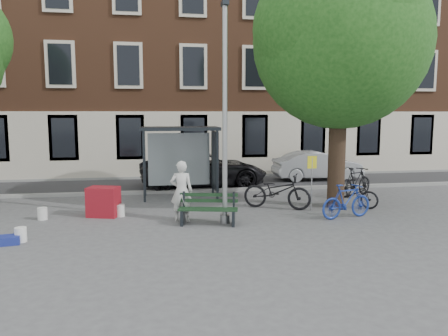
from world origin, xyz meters
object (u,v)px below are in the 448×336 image
object	(u,v)px
car_dark	(204,169)
car_silver	(317,166)
painter	(181,191)
bike_c	(352,193)
lamppost	(225,125)
bike_d	(356,182)
bike_a	(277,191)
notice_sign	(312,172)
red_stand	(103,202)
bus_shelter	(190,146)
bench	(208,211)
bike_b	(347,201)

from	to	relation	value
car_dark	car_silver	xyz separation A→B (m)	(5.50, 1.02, -0.07)
painter	car_silver	bearing A→B (deg)	-127.96
car_silver	bike_c	bearing A→B (deg)	170.72
bike_c	lamppost	bearing A→B (deg)	151.53
bike_c	car_dark	size ratio (longest dim) A/B	0.33
bike_d	car_dark	size ratio (longest dim) A/B	0.34
bike_a	bike_d	distance (m)	3.89
bike_d	bike_c	bearing A→B (deg)	122.60
lamppost	notice_sign	bearing A→B (deg)	20.26
lamppost	car_silver	bearing A→B (deg)	52.41
car_dark	notice_sign	bearing A→B (deg)	-156.09
car_silver	red_stand	bearing A→B (deg)	124.08
bus_shelter	bench	size ratio (longest dim) A/B	1.64
car_dark	red_stand	distance (m)	6.12
bench	painter	bearing A→B (deg)	157.07
lamppost	bench	xyz separation A→B (m)	(-0.49, -0.07, -2.39)
bench	bike_d	xyz separation A→B (m)	(6.03, 3.27, 0.16)
lamppost	notice_sign	world-z (taller)	lamppost
bike_a	notice_sign	bearing A→B (deg)	-88.21
lamppost	bike_b	bearing A→B (deg)	-0.56
car_dark	lamppost	bearing A→B (deg)	173.82
bike_b	bike_c	distance (m)	1.72
painter	bench	xyz separation A→B (m)	(0.71, -0.51, -0.49)
bike_d	car_silver	xyz separation A→B (m)	(0.10, 4.13, 0.13)
lamppost	bench	size ratio (longest dim) A/B	3.52
painter	bike_a	xyz separation A→B (m)	(3.20, 1.15, -0.30)
bike_a	red_stand	world-z (taller)	bike_a
lamppost	car_silver	distance (m)	9.49
lamppost	bike_c	bearing A→B (deg)	17.48
car_silver	notice_sign	bearing A→B (deg)	158.11
bench	notice_sign	world-z (taller)	notice_sign
bike_b	red_stand	distance (m)	7.31
lamppost	bus_shelter	xyz separation A→B (m)	(-0.61, 4.11, -0.87)
bike_d	painter	bearing A→B (deg)	83.96
car_dark	car_silver	world-z (taller)	car_dark
bike_c	car_silver	xyz separation A→B (m)	(1.08, 5.89, 0.22)
bike_a	bike_b	size ratio (longest dim) A/B	1.28
bus_shelter	painter	bearing A→B (deg)	-99.15
bus_shelter	car_dark	bearing A→B (deg)	71.10
lamppost	red_stand	distance (m)	4.43
car_dark	car_silver	distance (m)	5.59
lamppost	bike_a	distance (m)	3.37
bike_a	red_stand	size ratio (longest dim) A/B	2.46
bike_c	bike_d	xyz separation A→B (m)	(0.98, 1.76, 0.09)
bike_b	car_silver	size ratio (longest dim) A/B	0.42
bike_d	red_stand	bearing A→B (deg)	72.89
painter	lamppost	bearing A→B (deg)	166.95
bus_shelter	bike_b	xyz separation A→B (m)	(4.28, -4.14, -1.40)
bus_shelter	red_stand	size ratio (longest dim) A/B	3.17
painter	bike_c	xyz separation A→B (m)	(5.76, 1.00, -0.42)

